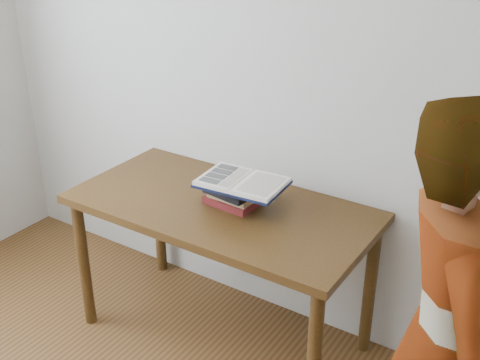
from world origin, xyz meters
The scene contains 4 objects.
desk centered at (0.03, 1.38, 0.68)m, with size 1.45×0.72×0.78m.
book_stack centered at (0.08, 1.41, 0.84)m, with size 0.25×0.20×0.13m.
open_book centered at (0.14, 1.39, 0.92)m, with size 0.41×0.30×0.03m.
reader centered at (1.20, 0.92, 0.82)m, with size 0.60×0.39×1.64m, color tan.
Camera 1 is at (1.47, -0.68, 2.11)m, focal length 45.00 mm.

